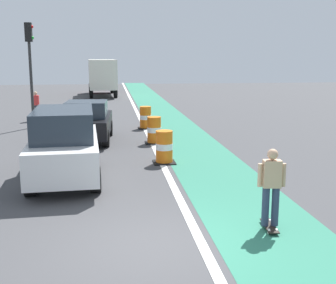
{
  "coord_description": "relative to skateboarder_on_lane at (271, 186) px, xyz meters",
  "views": [
    {
      "loc": [
        -0.75,
        -7.79,
        3.5
      ],
      "look_at": [
        0.85,
        4.47,
        1.1
      ],
      "focal_mm": 47.22,
      "sensor_mm": 36.0,
      "label": 1
    }
  ],
  "objects": [
    {
      "name": "delivery_truck_down_block",
      "position": [
        -3.91,
        32.31,
        0.94
      ],
      "size": [
        2.71,
        7.71,
        3.23
      ],
      "color": "silver",
      "rests_on": "ground"
    },
    {
      "name": "parked_suv_nearest",
      "position": [
        -4.52,
        4.39,
        0.12
      ],
      "size": [
        2.1,
        4.69,
        2.04
      ],
      "color": "silver",
      "rests_on": "ground"
    },
    {
      "name": "pedestrian_crossing",
      "position": [
        -7.28,
        16.77,
        -0.05
      ],
      "size": [
        0.34,
        0.2,
        1.61
      ],
      "color": "#33333D",
      "rests_on": "ground"
    },
    {
      "name": "ground_plane",
      "position": [
        -2.44,
        -0.47,
        -0.91
      ],
      "size": [
        100.0,
        100.0,
        0.0
      ],
      "primitive_type": "plane",
      "color": "#424244"
    },
    {
      "name": "traffic_barrel_mid",
      "position": [
        -1.45,
        9.45,
        -0.38
      ],
      "size": [
        0.73,
        0.73,
        1.09
      ],
      "color": "orange",
      "rests_on": "ground"
    },
    {
      "name": "parked_sedan_second",
      "position": [
        -4.17,
        10.22,
        -0.08
      ],
      "size": [
        2.09,
        4.19,
        1.7
      ],
      "color": "black",
      "rests_on": "ground"
    },
    {
      "name": "traffic_barrel_front",
      "position": [
        -1.46,
        6.0,
        -0.38
      ],
      "size": [
        0.73,
        0.73,
        1.09
      ],
      "color": "orange",
      "rests_on": "ground"
    },
    {
      "name": "traffic_barrel_back",
      "position": [
        -1.51,
        13.27,
        -0.38
      ],
      "size": [
        0.73,
        0.73,
        1.09
      ],
      "color": "orange",
      "rests_on": "ground"
    },
    {
      "name": "bike_lane_strip",
      "position": [
        -0.04,
        11.53,
        -0.91
      ],
      "size": [
        2.5,
        80.0,
        0.01
      ],
      "primitive_type": "cube",
      "color": "#2D755B",
      "rests_on": "ground"
    },
    {
      "name": "skateboarder_on_lane",
      "position": [
        0.0,
        0.0,
        0.0
      ],
      "size": [
        0.57,
        0.82,
        1.69
      ],
      "color": "black",
      "rests_on": "ground"
    },
    {
      "name": "lane_divider_stripe",
      "position": [
        -1.54,
        11.53,
        -0.91
      ],
      "size": [
        0.2,
        80.0,
        0.01
      ],
      "primitive_type": "cube",
      "color": "silver",
      "rests_on": "ground"
    },
    {
      "name": "traffic_light_corner",
      "position": [
        -7.03,
        14.3,
        2.59
      ],
      "size": [
        0.41,
        0.32,
        5.1
      ],
      "color": "#2D2D2D",
      "rests_on": "ground"
    }
  ]
}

